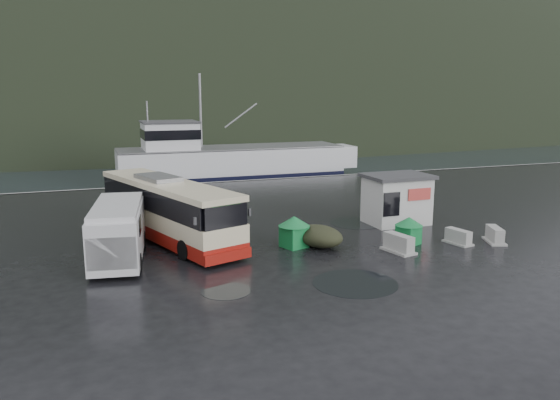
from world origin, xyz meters
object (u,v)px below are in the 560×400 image
object	(u,v)px
coach_bus	(169,239)
dome_tent	(319,246)
fishing_trawler	(232,166)
white_van	(120,260)
waste_bin_right	(408,244)
jersey_barrier_c	(458,244)
waste_bin_left	(294,247)
jersey_barrier_b	(494,242)
jersey_barrier_a	(398,252)
ticket_kiosk	(396,223)

from	to	relation	value
coach_bus	dome_tent	world-z (taller)	coach_bus
fishing_trawler	coach_bus	bearing A→B (deg)	-111.20
dome_tent	fishing_trawler	distance (m)	30.05
white_van	waste_bin_right	world-z (taller)	white_van
coach_bus	jersey_barrier_c	bearing A→B (deg)	-41.83
waste_bin_right	waste_bin_left	bearing A→B (deg)	165.82
fishing_trawler	waste_bin_right	bearing A→B (deg)	-87.95
jersey_barrier_b	fishing_trawler	bearing A→B (deg)	99.25
white_van	jersey_barrier_c	size ratio (longest dim) A/B	4.28
coach_bus	white_van	distance (m)	3.87
waste_bin_right	dome_tent	distance (m)	4.52
coach_bus	fishing_trawler	xyz separation A→B (m)	(10.21, 25.94, 0.00)
dome_tent	jersey_barrier_a	distance (m)	3.84
waste_bin_right	fishing_trawler	distance (m)	30.97
jersey_barrier_a	white_van	bearing A→B (deg)	165.70
white_van	waste_bin_right	distance (m)	13.96
waste_bin_left	dome_tent	world-z (taller)	waste_bin_left
coach_bus	fishing_trawler	world-z (taller)	fishing_trawler
ticket_kiosk	waste_bin_right	bearing A→B (deg)	-114.45
white_van	waste_bin_left	xyz separation A→B (m)	(8.20, -0.76, 0.00)
jersey_barrier_c	fishing_trawler	size ratio (longest dim) A/B	0.05
jersey_barrier_c	fishing_trawler	distance (m)	31.95
dome_tent	jersey_barrier_b	world-z (taller)	dome_tent
waste_bin_right	dome_tent	world-z (taller)	waste_bin_right
coach_bus	waste_bin_right	bearing A→B (deg)	-42.67
ticket_kiosk	fishing_trawler	distance (m)	27.06
coach_bus	ticket_kiosk	distance (m)	12.95
coach_bus	white_van	world-z (taller)	coach_bus
ticket_kiosk	dome_tent	bearing A→B (deg)	-155.48
waste_bin_left	jersey_barrier_a	bearing A→B (deg)	-29.15
waste_bin_right	jersey_barrier_b	xyz separation A→B (m)	(4.28, -1.22, 0.00)
jersey_barrier_c	fishing_trawler	xyz separation A→B (m)	(-3.32, 31.78, 0.00)
ticket_kiosk	white_van	bearing A→B (deg)	-174.17
jersey_barrier_a	fishing_trawler	bearing A→B (deg)	89.56
waste_bin_left	fishing_trawler	size ratio (longest dim) A/B	0.06
waste_bin_right	jersey_barrier_c	bearing A→B (deg)	-19.28
waste_bin_left	coach_bus	bearing A→B (deg)	147.11
jersey_barrier_a	jersey_barrier_c	distance (m)	3.57
dome_tent	jersey_barrier_c	bearing A→B (deg)	-15.94
ticket_kiosk	jersey_barrier_b	bearing A→B (deg)	-65.19
dome_tent	coach_bus	bearing A→B (deg)	149.97
coach_bus	ticket_kiosk	world-z (taller)	coach_bus
waste_bin_left	fishing_trawler	world-z (taller)	fishing_trawler
dome_tent	ticket_kiosk	distance (m)	6.80
waste_bin_left	jersey_barrier_c	size ratio (longest dim) A/B	1.06
white_van	jersey_barrier_b	size ratio (longest dim) A/B	4.00
ticket_kiosk	jersey_barrier_a	distance (m)	5.86
dome_tent	fishing_trawler	world-z (taller)	fishing_trawler
fishing_trawler	waste_bin_left	bearing A→B (deg)	-98.63
waste_bin_right	ticket_kiosk	size ratio (longest dim) A/B	0.38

